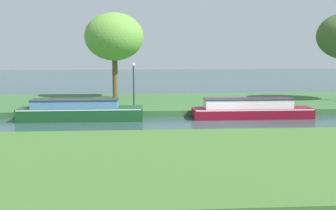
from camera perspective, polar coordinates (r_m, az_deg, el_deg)
ground_plane at (r=24.37m, az=7.00°, el=-2.43°), size 120.00×120.00×0.00m
riverbank_far at (r=31.15m, az=4.59°, el=0.30°), size 72.00×10.00×0.40m
riverbank_near at (r=15.81m, az=13.19°, el=-7.71°), size 72.00×10.00×0.40m
maroon_barge at (r=26.00m, az=11.86°, el=-0.64°), size 7.69×1.58×1.28m
forest_narrowboat at (r=25.32m, az=-12.60°, el=-0.83°), size 7.67×1.76×1.34m
willow_tree_left at (r=32.64m, az=-7.77°, el=9.69°), size 4.75×4.50×6.91m
lamp_post at (r=26.78m, az=-4.98°, el=3.59°), size 0.24×0.24×3.09m
mooring_post_near at (r=26.69m, az=6.65°, el=0.23°), size 0.13×0.13×0.79m
mooring_post_far at (r=27.30m, az=12.02°, el=0.06°), size 0.18×0.18×0.58m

